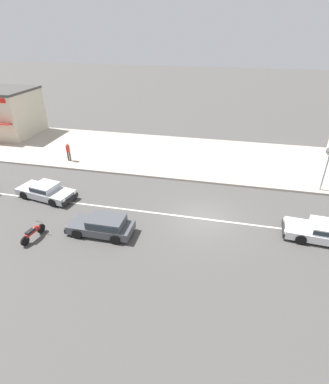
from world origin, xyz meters
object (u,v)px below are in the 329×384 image
hatchback_dark_grey_1 (103,225)px  shopfront_far_kios (6,112)px  motorcycle_0 (33,232)px  street_clock (329,157)px  pedestrian_near_clock (68,151)px  sedan_white_2 (326,232)px  sedan_silver_5 (46,191)px

hatchback_dark_grey_1 → shopfront_far_kios: bearing=139.4°
motorcycle_0 → shopfront_far_kios: bearing=130.0°
street_clock → shopfront_far_kios: (-30.80, 6.52, -0.14)m
hatchback_dark_grey_1 → street_clock: 16.03m
motorcycle_0 → pedestrian_near_clock: pedestrian_near_clock is taller
motorcycle_0 → pedestrian_near_clock: (-3.39, 10.53, 0.68)m
street_clock → shopfront_far_kios: shopfront_far_kios is taller
hatchback_dark_grey_1 → shopfront_far_kios: (-17.23, 14.79, 1.97)m
motorcycle_0 → street_clock: bearing=29.1°
sedan_white_2 → pedestrian_near_clock: size_ratio=2.88×
motorcycle_0 → sedan_silver_5: bearing=113.1°
sedan_silver_5 → shopfront_far_kios: 16.67m
sedan_silver_5 → motorcycle_0: bearing=-66.9°
sedan_white_2 → pedestrian_near_clock: (-19.64, 6.99, 0.56)m
motorcycle_0 → hatchback_dark_grey_1: bearing=20.0°
sedan_white_2 → street_clock: 6.53m
pedestrian_near_clock → shopfront_far_kios: 11.67m
sedan_silver_5 → pedestrian_near_clock: size_ratio=2.72×
hatchback_dark_grey_1 → sedan_silver_5: hatchback_dark_grey_1 is taller
sedan_white_2 → pedestrian_near_clock: pedestrian_near_clock is taller
hatchback_dark_grey_1 → pedestrian_near_clock: 11.62m
hatchback_dark_grey_1 → street_clock: (13.57, 8.27, 2.11)m
hatchback_dark_grey_1 → motorcycle_0: 3.95m
sedan_silver_5 → pedestrian_near_clock: bearing=103.9°
street_clock → shopfront_far_kios: 31.48m
street_clock → shopfront_far_kios: bearing=168.0°
pedestrian_near_clock → shopfront_far_kios: shopfront_far_kios is taller
street_clock → motorcycle_0: bearing=-150.9°
hatchback_dark_grey_1 → sedan_silver_5: size_ratio=0.87×
pedestrian_near_clock → sedan_white_2: bearing=-19.6°
sedan_white_2 → shopfront_far_kios: shopfront_far_kios is taller
street_clock → pedestrian_near_clock: bearing=177.5°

